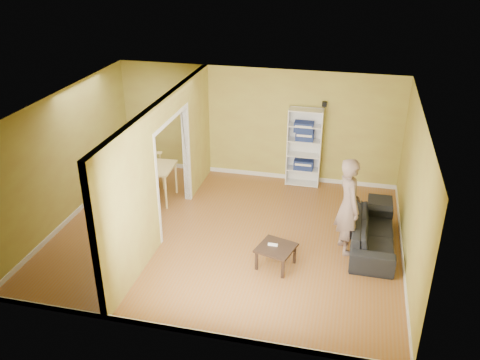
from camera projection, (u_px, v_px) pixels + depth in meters
The scene contains 15 objects.
room_shell at pixel (227, 174), 9.22m from camera, with size 6.50×6.50×6.50m.
partition at pixel (165, 167), 9.47m from camera, with size 0.22×5.50×2.60m, color #B8B64E, non-canonical shape.
wall_speaker at pixel (324, 104), 11.01m from camera, with size 0.10×0.10×0.10m, color black.
sofa at pixel (373, 229), 9.25m from camera, with size 0.84×1.96×0.75m, color black.
person at pixel (349, 198), 8.87m from camera, with size 0.60×0.77×2.13m, color slate.
bookshelf at pixel (304, 147), 11.44m from camera, with size 0.76×0.33×1.80m.
paper_box_navy_a at pixel (304, 164), 11.58m from camera, with size 0.43×0.28×0.22m, color navy.
paper_box_navy_b at pixel (305, 136), 11.28m from camera, with size 0.39×0.26×0.20m, color navy.
paper_box_navy_c at pixel (304, 126), 11.18m from camera, with size 0.42×0.28×0.22m, color navy.
coffee_table at pixel (276, 250), 8.72m from camera, with size 0.59×0.59×0.40m.
game_controller at pixel (273, 245), 8.73m from camera, with size 0.17×0.04×0.03m, color white.
dining_table at pixel (144, 169), 10.84m from camera, with size 1.25×0.84×0.78m.
chair_left at pixel (114, 174), 11.11m from camera, with size 0.45×0.45×0.98m, color tan, non-canonical shape.
chair_near at pixel (140, 192), 10.42m from camera, with size 0.42×0.42×0.91m, color #D1B789, non-canonical shape.
chair_far at pixel (156, 168), 11.44m from camera, with size 0.43×0.43×0.94m, color #C8B584, non-canonical shape.
Camera 1 is at (2.14, -8.07, 5.23)m, focal length 38.00 mm.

